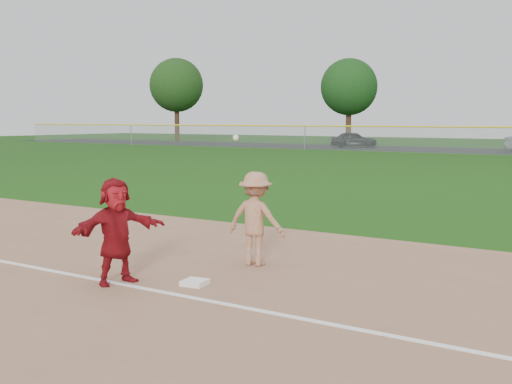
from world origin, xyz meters
The scene contains 8 objects.
ground centered at (0.00, 0.00, 0.00)m, with size 160.00×160.00×0.00m, color #18470D.
foul_line centered at (0.00, -0.80, 0.03)m, with size 60.00×0.10×0.01m, color white.
first_base centered at (-0.01, -0.21, 0.06)m, with size 0.35×0.35×0.08m, color white.
base_runner centered at (-1.11, -0.77, 0.85)m, with size 1.53×0.49×1.65m, color maroon.
car_left centered at (-18.27, 46.14, 0.72)m, with size 1.69×4.19×1.43m, color black.
first_base_play centered at (0.02, 1.46, 0.84)m, with size 1.12×1.18×2.29m.
tree_0 centered at (-44.00, 52.00, 6.59)m, with size 6.40×6.40×9.81m.
tree_1 centered at (-22.00, 53.00, 5.83)m, with size 5.80×5.80×8.75m.
Camera 1 is at (6.01, -7.79, 2.56)m, focal length 45.00 mm.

